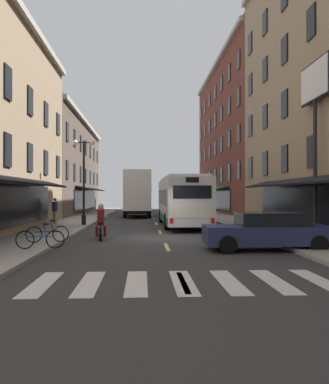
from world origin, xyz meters
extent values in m
cube|color=#333335|center=(0.00, 0.00, -0.05)|extent=(34.80, 80.00, 0.10)
cube|color=#DBCC4C|center=(0.00, -10.00, 0.00)|extent=(0.14, 2.40, 0.01)
cube|color=#DBCC4C|center=(0.00, -3.50, 0.00)|extent=(0.14, 2.40, 0.01)
cube|color=#DBCC4C|center=(0.00, 3.00, 0.00)|extent=(0.14, 2.40, 0.01)
cube|color=#DBCC4C|center=(0.00, 9.50, 0.00)|extent=(0.14, 2.40, 0.01)
cube|color=#DBCC4C|center=(0.00, 16.00, 0.00)|extent=(0.14, 2.40, 0.01)
cube|color=#DBCC4C|center=(0.00, 22.50, 0.00)|extent=(0.14, 2.40, 0.01)
cube|color=#DBCC4C|center=(0.00, 29.00, 0.00)|extent=(0.14, 2.40, 0.01)
cube|color=#DBCC4C|center=(0.00, 35.50, 0.00)|extent=(0.14, 2.40, 0.01)
cube|color=silver|center=(-3.30, -10.00, 0.00)|extent=(0.50, 2.80, 0.01)
cube|color=silver|center=(-2.20, -10.00, 0.00)|extent=(0.50, 2.80, 0.01)
cube|color=silver|center=(-1.10, -10.00, 0.00)|extent=(0.50, 2.80, 0.01)
cube|color=silver|center=(0.00, -10.00, 0.00)|extent=(0.50, 2.80, 0.01)
cube|color=silver|center=(1.10, -10.00, 0.00)|extent=(0.50, 2.80, 0.01)
cube|color=silver|center=(2.20, -10.00, 0.00)|extent=(0.50, 2.80, 0.01)
cube|color=silver|center=(3.30, -10.00, 0.00)|extent=(0.50, 2.80, 0.01)
cube|color=#A39E93|center=(-5.90, 0.00, 0.07)|extent=(3.00, 80.00, 0.14)
cube|color=#A39E93|center=(5.90, 0.00, 0.07)|extent=(3.00, 80.00, 0.14)
cube|color=black|center=(-7.36, 0.00, 1.55)|extent=(0.10, 16.00, 2.10)
cube|color=black|center=(-6.65, 0.00, 2.75)|extent=(1.38, 14.93, 0.44)
cube|color=black|center=(-7.36, 0.00, 4.20)|extent=(0.10, 1.00, 1.60)
cube|color=black|center=(-7.36, 3.81, 4.20)|extent=(0.10, 1.00, 1.60)
cube|color=black|center=(-7.36, 7.62, 4.20)|extent=(0.10, 1.00, 1.60)
cube|color=black|center=(-7.36, 11.43, 4.20)|extent=(0.10, 1.00, 1.60)
cube|color=black|center=(-7.36, 0.00, 7.40)|extent=(0.10, 1.00, 1.60)
cube|color=black|center=(-7.36, 3.81, 7.40)|extent=(0.10, 1.00, 1.60)
cube|color=black|center=(-7.36, 7.62, 7.40)|extent=(0.10, 1.00, 1.60)
cube|color=black|center=(-7.36, 11.43, 7.40)|extent=(0.10, 1.00, 1.60)
cube|color=brown|center=(-11.40, 26.67, 5.22)|extent=(8.00, 26.57, 10.43)
cube|color=#B2AD9E|center=(-7.30, 26.67, 10.08)|extent=(0.44, 26.07, 0.40)
cube|color=black|center=(-7.36, 26.67, 1.55)|extent=(0.10, 16.00, 2.10)
cube|color=black|center=(-6.65, 26.67, 2.75)|extent=(1.38, 14.93, 0.44)
cube|color=black|center=(-7.36, 15.24, 4.20)|extent=(0.10, 1.00, 1.60)
cube|color=black|center=(-7.36, 19.05, 4.20)|extent=(0.10, 1.00, 1.60)
cube|color=black|center=(-7.36, 22.86, 4.20)|extent=(0.10, 1.00, 1.60)
cube|color=black|center=(-7.36, 26.67, 4.20)|extent=(0.10, 1.00, 1.60)
cube|color=black|center=(-7.36, 30.48, 4.20)|extent=(0.10, 1.00, 1.60)
cube|color=black|center=(-7.36, 34.29, 4.20)|extent=(0.10, 1.00, 1.60)
cube|color=black|center=(-7.36, 38.10, 4.20)|extent=(0.10, 1.00, 1.60)
cube|color=black|center=(-7.36, 15.24, 7.40)|extent=(0.10, 1.00, 1.60)
cube|color=black|center=(-7.36, 19.05, 7.40)|extent=(0.10, 1.00, 1.60)
cube|color=black|center=(-7.36, 22.86, 7.40)|extent=(0.10, 1.00, 1.60)
cube|color=black|center=(-7.36, 26.67, 7.40)|extent=(0.10, 1.00, 1.60)
cube|color=black|center=(-7.36, 30.48, 7.40)|extent=(0.10, 1.00, 1.60)
cube|color=black|center=(-7.36, 34.29, 7.40)|extent=(0.10, 1.00, 1.60)
cube|color=black|center=(-7.36, 38.10, 7.40)|extent=(0.10, 1.00, 1.60)
cube|color=black|center=(7.36, 0.00, 1.55)|extent=(0.10, 16.00, 2.10)
cube|color=black|center=(6.65, 0.00, 2.75)|extent=(1.38, 14.93, 0.44)
cube|color=black|center=(7.36, 0.00, 4.20)|extent=(0.10, 1.00, 1.60)
cube|color=black|center=(7.36, 3.81, 4.20)|extent=(0.10, 1.00, 1.60)
cube|color=black|center=(7.36, 7.62, 4.20)|extent=(0.10, 1.00, 1.60)
cube|color=black|center=(7.36, 11.43, 4.20)|extent=(0.10, 1.00, 1.60)
cube|color=black|center=(7.36, 0.00, 7.40)|extent=(0.10, 1.00, 1.60)
cube|color=black|center=(7.36, 3.81, 7.40)|extent=(0.10, 1.00, 1.60)
cube|color=black|center=(7.36, 7.62, 7.40)|extent=(0.10, 1.00, 1.60)
cube|color=black|center=(7.36, 11.43, 7.40)|extent=(0.10, 1.00, 1.60)
cube|color=black|center=(7.36, 0.00, 10.60)|extent=(0.10, 1.00, 1.60)
cube|color=black|center=(7.36, 3.81, 10.60)|extent=(0.10, 1.00, 1.60)
cube|color=black|center=(7.36, 7.62, 10.60)|extent=(0.10, 1.00, 1.60)
cube|color=black|center=(7.36, 11.43, 10.60)|extent=(0.10, 1.00, 1.60)
cube|color=black|center=(7.36, 7.62, 13.80)|extent=(0.10, 1.00, 1.60)
cube|color=black|center=(7.36, 11.43, 13.80)|extent=(0.10, 1.00, 1.60)
cube|color=brown|center=(11.40, 26.67, 8.57)|extent=(8.00, 26.57, 17.13)
cube|color=#B2AD9E|center=(7.30, 26.67, 16.78)|extent=(0.44, 26.07, 0.40)
cube|color=black|center=(7.36, 26.67, 1.55)|extent=(0.10, 16.00, 2.10)
cube|color=#1E6638|center=(6.65, 26.67, 2.75)|extent=(1.38, 14.93, 0.44)
cube|color=black|center=(7.36, 15.24, 4.20)|extent=(0.10, 1.00, 1.60)
cube|color=black|center=(7.36, 19.05, 4.20)|extent=(0.10, 1.00, 1.60)
cube|color=black|center=(7.36, 22.86, 4.20)|extent=(0.10, 1.00, 1.60)
cube|color=black|center=(7.36, 26.67, 4.20)|extent=(0.10, 1.00, 1.60)
cube|color=black|center=(7.36, 30.48, 4.20)|extent=(0.10, 1.00, 1.60)
cube|color=black|center=(7.36, 34.29, 4.20)|extent=(0.10, 1.00, 1.60)
cube|color=black|center=(7.36, 38.10, 4.20)|extent=(0.10, 1.00, 1.60)
cube|color=black|center=(7.36, 15.24, 7.40)|extent=(0.10, 1.00, 1.60)
cube|color=black|center=(7.36, 19.05, 7.40)|extent=(0.10, 1.00, 1.60)
cube|color=black|center=(7.36, 22.86, 7.40)|extent=(0.10, 1.00, 1.60)
cube|color=black|center=(7.36, 26.67, 7.40)|extent=(0.10, 1.00, 1.60)
cube|color=black|center=(7.36, 30.48, 7.40)|extent=(0.10, 1.00, 1.60)
cube|color=black|center=(7.36, 34.29, 7.40)|extent=(0.10, 1.00, 1.60)
cube|color=black|center=(7.36, 38.10, 7.40)|extent=(0.10, 1.00, 1.60)
cube|color=black|center=(7.36, 15.24, 10.60)|extent=(0.10, 1.00, 1.60)
cube|color=black|center=(7.36, 19.05, 10.60)|extent=(0.10, 1.00, 1.60)
cube|color=black|center=(7.36, 22.86, 10.60)|extent=(0.10, 1.00, 1.60)
cube|color=black|center=(7.36, 26.67, 10.60)|extent=(0.10, 1.00, 1.60)
cube|color=black|center=(7.36, 30.48, 10.60)|extent=(0.10, 1.00, 1.60)
cube|color=black|center=(7.36, 34.29, 10.60)|extent=(0.10, 1.00, 1.60)
cube|color=black|center=(7.36, 38.10, 10.60)|extent=(0.10, 1.00, 1.60)
cube|color=black|center=(7.36, 15.24, 13.80)|extent=(0.10, 1.00, 1.60)
cube|color=black|center=(7.36, 19.05, 13.80)|extent=(0.10, 1.00, 1.60)
cube|color=black|center=(7.36, 22.86, 13.80)|extent=(0.10, 1.00, 1.60)
cube|color=black|center=(7.36, 26.67, 13.80)|extent=(0.10, 1.00, 1.60)
cube|color=black|center=(7.36, 30.48, 13.80)|extent=(0.10, 1.00, 1.60)
cube|color=black|center=(7.36, 34.29, 13.80)|extent=(0.10, 1.00, 1.60)
cube|color=black|center=(7.36, 38.10, 13.80)|extent=(0.10, 1.00, 1.60)
cylinder|color=black|center=(7.05, -1.13, 3.34)|extent=(0.18, 0.18, 6.40)
cylinder|color=black|center=(7.05, -1.13, 0.26)|extent=(0.40, 0.40, 0.24)
cube|color=black|center=(7.05, -1.13, 7.38)|extent=(0.10, 3.07, 1.84)
cube|color=white|center=(6.99, -1.13, 7.38)|extent=(0.04, 2.91, 1.68)
cube|color=white|center=(7.11, -1.13, 7.38)|extent=(0.04, 2.91, 1.68)
cube|color=silver|center=(1.61, 7.24, 1.72)|extent=(2.63, 11.03, 2.73)
cube|color=silver|center=(1.61, 7.24, 3.14)|extent=(2.42, 9.83, 0.16)
cube|color=black|center=(1.61, 7.54, 1.91)|extent=(2.65, 8.63, 0.96)
cube|color=#19723F|center=(1.61, 7.24, 0.60)|extent=(2.66, 10.63, 0.36)
cube|color=black|center=(1.58, 12.71, 1.91)|extent=(2.25, 0.14, 1.10)
cube|color=black|center=(1.65, 1.78, 2.22)|extent=(2.05, 0.13, 0.70)
cube|color=silver|center=(1.65, 1.77, 1.17)|extent=(2.15, 0.12, 0.64)
cube|color=black|center=(1.65, 1.77, 2.86)|extent=(0.70, 0.10, 0.28)
cube|color=red|center=(0.56, 1.75, 0.70)|extent=(0.20, 0.08, 0.28)
cube|color=red|center=(2.75, 1.76, 0.70)|extent=(0.20, 0.08, 0.28)
cylinder|color=black|center=(0.41, 10.74, 0.50)|extent=(0.31, 1.00, 1.00)
cylinder|color=black|center=(2.76, 10.76, 0.50)|extent=(0.31, 1.00, 1.00)
cylinder|color=black|center=(0.46, 4.23, 0.50)|extent=(0.31, 1.00, 1.00)
cylinder|color=black|center=(2.81, 4.24, 0.50)|extent=(0.31, 1.00, 1.00)
cube|color=black|center=(-1.53, 21.63, 1.55)|extent=(2.33, 2.14, 2.40)
cube|color=black|center=(-1.55, 22.65, 2.40)|extent=(2.00, 0.13, 0.80)
cube|color=white|center=(-1.47, 17.67, 2.46)|extent=(2.48, 5.86, 3.53)
cube|color=maroon|center=(-0.25, 17.68, 2.64)|extent=(0.11, 3.50, 0.90)
cube|color=black|center=(-1.49, 18.72, 0.55)|extent=(2.01, 7.57, 0.24)
cylinder|color=black|center=(-2.63, 21.42, 0.45)|extent=(0.29, 0.90, 0.90)
cylinder|color=black|center=(-0.43, 21.45, 0.45)|extent=(0.29, 0.90, 0.90)
cylinder|color=black|center=(-2.56, 16.78, 0.45)|extent=(0.29, 0.90, 0.90)
cylinder|color=black|center=(-0.36, 16.81, 0.45)|extent=(0.29, 0.90, 0.90)
cube|color=navy|center=(3.67, -4.65, 0.58)|extent=(4.68, 1.93, 0.68)
cube|color=black|center=(3.85, -4.66, 1.15)|extent=(2.54, 1.73, 0.52)
cube|color=red|center=(5.98, -3.96, 0.82)|extent=(0.06, 0.20, 0.14)
cylinder|color=black|center=(2.03, -5.49, 0.32)|extent=(0.64, 0.23, 0.64)
cylinder|color=black|center=(2.06, -3.75, 0.32)|extent=(0.64, 0.23, 0.64)
cylinder|color=black|center=(5.27, -5.55, 0.32)|extent=(0.64, 0.23, 0.64)
cylinder|color=black|center=(5.31, -3.82, 0.32)|extent=(0.64, 0.23, 0.64)
cube|color=silver|center=(-1.45, 28.29, 0.55)|extent=(1.81, 4.26, 0.61)
cube|color=black|center=(-1.45, 28.12, 1.08)|extent=(1.63, 2.30, 0.52)
cube|color=red|center=(-2.14, 26.18, 0.75)|extent=(0.20, 0.06, 0.14)
cube|color=red|center=(-0.72, 26.19, 0.75)|extent=(0.20, 0.06, 0.14)
cylinder|color=black|center=(-2.30, 29.70, 0.32)|extent=(0.22, 0.64, 0.64)
cylinder|color=black|center=(-0.62, 29.71, 0.32)|extent=(0.22, 0.64, 0.64)
cylinder|color=black|center=(-2.28, 26.86, 0.32)|extent=(0.22, 0.64, 0.64)
cylinder|color=black|center=(-0.60, 26.87, 0.32)|extent=(0.22, 0.64, 0.64)
cylinder|color=black|center=(-2.96, 0.20, 0.31)|extent=(0.14, 0.63, 0.62)
cylinder|color=black|center=(-2.86, -1.24, 0.31)|extent=(0.16, 0.63, 0.62)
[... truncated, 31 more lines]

